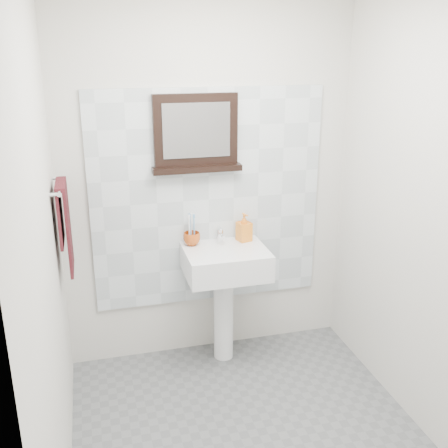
# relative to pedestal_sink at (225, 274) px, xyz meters

# --- Properties ---
(floor) EXTENTS (2.00, 2.20, 0.01)m
(floor) POSITION_rel_pedestal_sink_xyz_m (-0.06, -0.87, -0.68)
(floor) COLOR slate
(floor) RESTS_ON ground
(back_wall) EXTENTS (2.00, 0.01, 2.50)m
(back_wall) POSITION_rel_pedestal_sink_xyz_m (-0.06, 0.23, 0.57)
(back_wall) COLOR silver
(back_wall) RESTS_ON ground
(front_wall) EXTENTS (2.00, 0.01, 2.50)m
(front_wall) POSITION_rel_pedestal_sink_xyz_m (-0.06, -1.97, 0.57)
(front_wall) COLOR silver
(front_wall) RESTS_ON ground
(left_wall) EXTENTS (0.01, 2.20, 2.50)m
(left_wall) POSITION_rel_pedestal_sink_xyz_m (-1.06, -0.87, 0.57)
(left_wall) COLOR silver
(left_wall) RESTS_ON ground
(right_wall) EXTENTS (0.01, 2.20, 2.50)m
(right_wall) POSITION_rel_pedestal_sink_xyz_m (0.94, -0.87, 0.57)
(right_wall) COLOR silver
(right_wall) RESTS_ON ground
(splashback) EXTENTS (1.60, 0.02, 1.50)m
(splashback) POSITION_rel_pedestal_sink_xyz_m (-0.06, 0.21, 0.47)
(splashback) COLOR silver
(splashback) RESTS_ON back_wall
(pedestal_sink) EXTENTS (0.55, 0.44, 0.96)m
(pedestal_sink) POSITION_rel_pedestal_sink_xyz_m (0.00, 0.00, 0.00)
(pedestal_sink) COLOR white
(pedestal_sink) RESTS_ON ground
(toothbrush_cup) EXTENTS (0.13, 0.13, 0.09)m
(toothbrush_cup) POSITION_rel_pedestal_sink_xyz_m (-0.20, 0.13, 0.23)
(toothbrush_cup) COLOR #B14814
(toothbrush_cup) RESTS_ON pedestal_sink
(toothbrushes) EXTENTS (0.05, 0.04, 0.21)m
(toothbrushes) POSITION_rel_pedestal_sink_xyz_m (-0.20, 0.13, 0.31)
(toothbrushes) COLOR white
(toothbrushes) RESTS_ON toothbrush_cup
(soap_dispenser) EXTENTS (0.11, 0.11, 0.20)m
(soap_dispenser) POSITION_rel_pedestal_sink_xyz_m (0.17, 0.12, 0.28)
(soap_dispenser) COLOR #E7591B
(soap_dispenser) RESTS_ON pedestal_sink
(framed_mirror) EXTENTS (0.59, 0.11, 0.50)m
(framed_mirror) POSITION_rel_pedestal_sink_xyz_m (-0.15, 0.19, 0.92)
(framed_mirror) COLOR black
(framed_mirror) RESTS_ON back_wall
(towel_bar) EXTENTS (0.07, 0.40, 0.03)m
(towel_bar) POSITION_rel_pedestal_sink_xyz_m (-1.01, -0.09, 0.71)
(towel_bar) COLOR silver
(towel_bar) RESTS_ON left_wall
(hand_towel) EXTENTS (0.06, 0.30, 0.55)m
(hand_towel) POSITION_rel_pedestal_sink_xyz_m (-1.00, -0.09, 0.50)
(hand_towel) COLOR black
(hand_towel) RESTS_ON towel_bar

